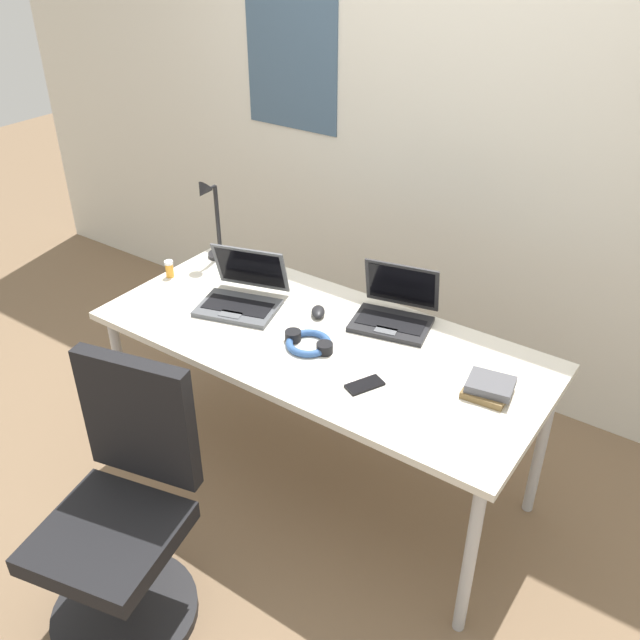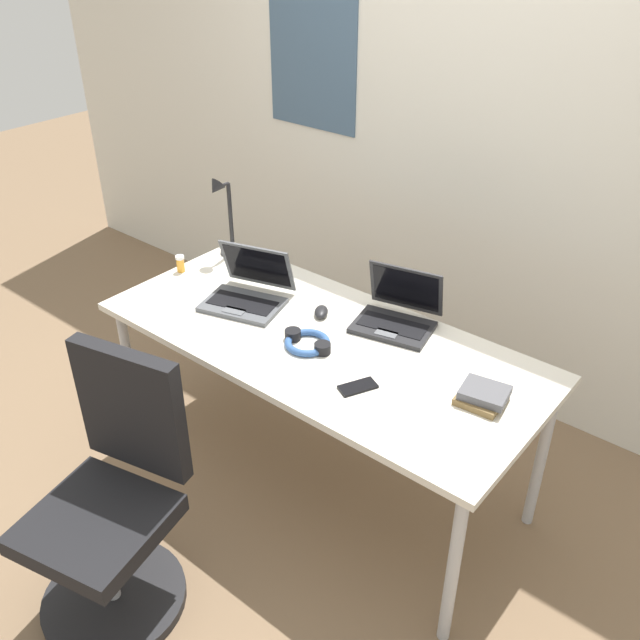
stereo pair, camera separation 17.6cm
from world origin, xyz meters
name	(u,v)px [view 2 (the right image)]	position (x,y,z in m)	size (l,w,h in m)	color
ground_plane	(320,474)	(0.00, 0.00, 0.00)	(12.00, 12.00, 0.00)	#7A6047
wall_back	(472,132)	(0.00, 1.10, 1.30)	(6.00, 0.13, 2.60)	silver
desk	(320,349)	(0.00, 0.00, 0.68)	(1.80, 0.80, 0.74)	silver
desk_lamp	(225,217)	(-0.80, 0.28, 0.94)	(0.12, 0.18, 0.40)	black
laptop_near_lamp	(397,315)	(0.18, 0.27, 0.79)	(0.36, 0.33, 0.23)	#232326
laptop_by_keyboard	(247,292)	(-0.41, 0.02, 0.79)	(0.40, 0.38, 0.23)	#515459
computer_mouse	(321,312)	(-0.10, 0.13, 0.76)	(0.06, 0.10, 0.03)	black
cell_phone	(358,387)	(0.31, -0.17, 0.74)	(0.06, 0.14, 0.01)	black
headphones	(307,342)	(0.00, -0.08, 0.76)	(0.21, 0.18, 0.04)	#335999
pill_bottle	(180,263)	(-0.85, 0.02, 0.78)	(0.04, 0.04, 0.08)	gold
book_stack	(483,395)	(0.69, 0.04, 0.77)	(0.18, 0.16, 0.05)	brown
office_chair	(113,511)	(-0.19, -0.91, 0.40)	(0.53, 0.58, 0.97)	black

